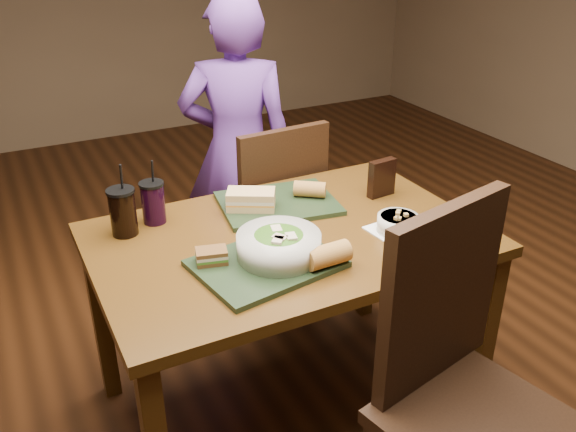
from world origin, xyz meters
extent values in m
plane|color=#381C0B|center=(0.00, 0.00, 0.00)|extent=(6.00, 6.00, 0.00)
cube|color=#4B2F0F|center=(0.60, -0.38, 0.35)|extent=(0.06, 0.06, 0.71)
cube|color=#4B2F0F|center=(-0.60, 0.38, 0.35)|extent=(0.06, 0.06, 0.71)
cube|color=#4B2F0F|center=(0.60, 0.38, 0.35)|extent=(0.06, 0.06, 0.71)
cube|color=#4B2F0F|center=(0.00, 0.00, 0.73)|extent=(1.30, 0.85, 0.04)
cube|color=black|center=(0.18, -0.77, 0.49)|extent=(0.55, 0.55, 0.04)
cube|color=black|center=(0.18, -0.56, 0.79)|extent=(0.46, 0.14, 0.55)
cube|color=black|center=(0.38, -0.58, 0.24)|extent=(0.04, 0.04, 0.47)
cube|color=black|center=(0.22, 0.65, 0.44)|extent=(0.43, 0.43, 0.04)
cube|color=black|center=(0.22, 0.47, 0.70)|extent=(0.41, 0.06, 0.49)
cube|color=black|center=(0.05, 0.48, 0.21)|extent=(0.04, 0.04, 0.42)
cube|color=black|center=(0.40, 0.48, 0.21)|extent=(0.04, 0.04, 0.42)
cube|color=black|center=(0.05, 0.83, 0.21)|extent=(0.04, 0.04, 0.42)
cube|color=black|center=(0.40, 0.83, 0.21)|extent=(0.04, 0.04, 0.42)
imported|color=#5D3187|center=(0.18, 0.87, 0.72)|extent=(0.63, 0.54, 1.45)
cube|color=black|center=(-0.15, -0.15, 0.76)|extent=(0.47, 0.38, 0.02)
cube|color=black|center=(0.07, 0.22, 0.76)|extent=(0.46, 0.38, 0.02)
cylinder|color=silver|center=(-0.11, -0.14, 0.81)|extent=(0.26, 0.26, 0.08)
ellipsoid|color=#427219|center=(-0.11, -0.14, 0.82)|extent=(0.21, 0.21, 0.07)
cube|color=beige|center=(-0.13, -0.18, 0.85)|extent=(0.05, 0.05, 0.01)
cube|color=beige|center=(-0.08, -0.18, 0.85)|extent=(0.04, 0.05, 0.01)
cube|color=beige|center=(-0.12, -0.17, 0.85)|extent=(0.05, 0.05, 0.01)
cube|color=beige|center=(-0.10, -0.12, 0.85)|extent=(0.04, 0.05, 0.01)
cube|color=white|center=(0.34, -0.15, 0.75)|extent=(0.19, 0.19, 0.00)
cylinder|color=silver|center=(0.34, -0.15, 0.78)|extent=(0.14, 0.14, 0.06)
cylinder|color=black|center=(0.34, -0.15, 0.80)|extent=(0.12, 0.12, 0.01)
cube|color=#B28947|center=(0.32, -0.17, 0.81)|extent=(0.02, 0.02, 0.01)
cube|color=#B28947|center=(0.33, -0.18, 0.81)|extent=(0.02, 0.02, 0.01)
cube|color=#B28947|center=(0.36, -0.13, 0.81)|extent=(0.02, 0.02, 0.01)
cube|color=#B28947|center=(0.34, -0.15, 0.81)|extent=(0.02, 0.02, 0.01)
cube|color=#B28947|center=(0.36, -0.17, 0.81)|extent=(0.02, 0.02, 0.01)
cube|color=#593819|center=(-0.30, -0.08, 0.77)|extent=(0.11, 0.09, 0.01)
cube|color=#3F721E|center=(-0.30, -0.08, 0.79)|extent=(0.11, 0.09, 0.01)
cube|color=beige|center=(-0.30, -0.08, 0.79)|extent=(0.11, 0.09, 0.01)
cube|color=#593819|center=(-0.30, -0.08, 0.81)|extent=(0.11, 0.09, 0.01)
cube|color=tan|center=(-0.04, 0.21, 0.78)|extent=(0.20, 0.16, 0.02)
cube|color=orange|center=(-0.04, 0.21, 0.80)|extent=(0.20, 0.16, 0.01)
cube|color=beige|center=(-0.04, 0.21, 0.81)|extent=(0.20, 0.16, 0.01)
cube|color=tan|center=(-0.04, 0.21, 0.82)|extent=(0.20, 0.16, 0.02)
cylinder|color=#AD7533|center=(0.00, -0.26, 0.80)|extent=(0.14, 0.07, 0.07)
cylinder|color=#AD7533|center=(0.20, 0.20, 0.80)|extent=(0.13, 0.12, 0.06)
cylinder|color=black|center=(-0.49, 0.26, 0.83)|extent=(0.09, 0.09, 0.15)
cylinder|color=black|center=(-0.49, 0.26, 0.91)|extent=(0.09, 0.09, 0.01)
cylinder|color=black|center=(-0.48, 0.26, 0.95)|extent=(0.01, 0.03, 0.10)
cylinder|color=black|center=(-0.37, 0.30, 0.82)|extent=(0.08, 0.08, 0.14)
cylinder|color=black|center=(-0.37, 0.30, 0.90)|extent=(0.09, 0.09, 0.01)
cylinder|color=black|center=(-0.37, 0.30, 0.94)|extent=(0.01, 0.02, 0.09)
cube|color=black|center=(0.46, 0.12, 0.82)|extent=(0.11, 0.05, 0.15)
camera|label=1|loc=(-0.83, -1.62, 1.73)|focal=38.00mm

